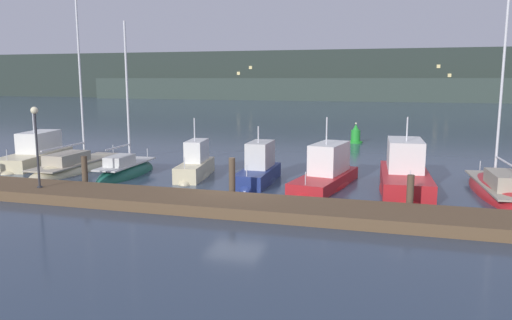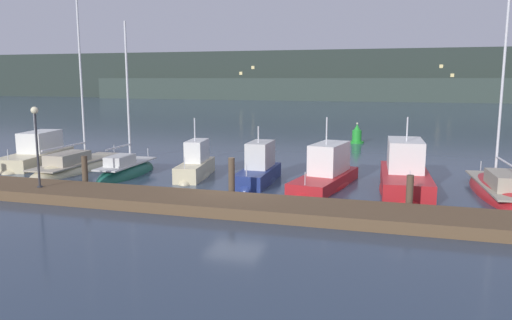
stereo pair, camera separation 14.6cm
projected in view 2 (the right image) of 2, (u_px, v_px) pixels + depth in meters
The scene contains 16 objects.
ground_plane at pixel (235, 198), 22.39m from camera, with size 400.00×400.00×0.00m, color #2D3D51.
dock at pixel (218, 204), 20.41m from camera, with size 38.58×2.80×0.45m, color brown.
mooring_pile_1 at pixel (85, 173), 23.98m from camera, with size 0.28×0.28×1.64m, color #4C3D2D.
mooring_pile_2 at pixel (232, 179), 21.85m from camera, with size 0.28×0.28×1.88m, color #4C3D2D.
mooring_pile_3 at pixel (410, 194), 19.77m from camera, with size 0.28×0.28×1.53m, color #4C3D2D.
motorboat_berth_1 at pixel (37, 158), 31.04m from camera, with size 3.32×6.93×3.78m.
sailboat_berth_2 at pixel (78, 168), 29.34m from camera, with size 2.31×8.35×10.92m.
sailboat_berth_3 at pixel (127, 173), 27.57m from camera, with size 1.82×5.72×9.10m.
motorboat_berth_4 at pixel (195, 171), 27.11m from camera, with size 1.99×4.79×3.79m.
motorboat_berth_5 at pixel (258, 176), 25.68m from camera, with size 1.68×4.95×3.58m.
motorboat_berth_6 at pixel (326, 178), 24.83m from camera, with size 3.06×6.70×3.96m.
motorboat_berth_7 at pixel (405, 181), 23.96m from camera, with size 2.78×7.15×4.10m.
sailboat_berth_8 at pixel (498, 192), 23.02m from camera, with size 2.53×8.17×12.24m.
channel_buoy at pixel (357, 136), 41.27m from camera, with size 1.15×1.15×1.71m.
dock_lamppost at pixel (36, 133), 22.08m from camera, with size 0.32×0.32×3.63m.
hillside_backdrop at pixel (377, 77), 126.72m from camera, with size 240.00×23.00×12.37m.
Camera 2 is at (7.14, -20.64, 5.30)m, focal length 35.00 mm.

